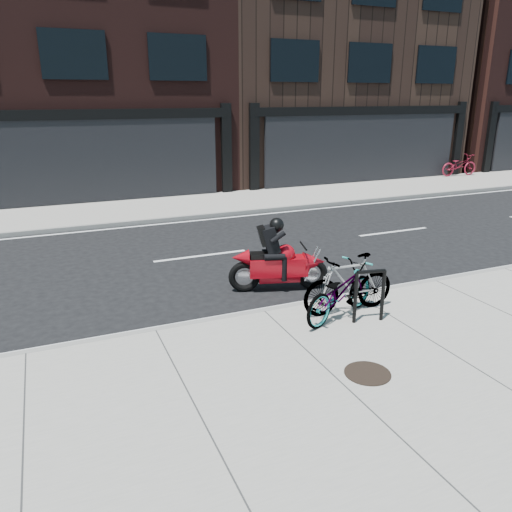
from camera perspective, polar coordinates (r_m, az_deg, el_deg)
name	(u,v)px	position (r m, az deg, el deg)	size (l,w,h in m)	color
ground	(227,282)	(10.93, -3.28, -2.98)	(120.00, 120.00, 0.00)	black
sidewalk_near	(358,403)	(6.91, 11.60, -16.13)	(60.00, 6.00, 0.13)	gray
sidewalk_far	(153,209)	(18.12, -11.70, 5.34)	(60.00, 3.50, 0.13)	gray
building_center	(59,10)	(24.40, -21.55, 24.68)	(12.00, 10.00, 14.50)	black
building_mideast	(313,47)	(27.71, 6.51, 22.68)	(12.00, 10.00, 12.50)	black
building_east	(489,49)	(35.14, 25.07, 20.60)	(10.00, 10.00, 13.00)	black
bike_rack	(370,291)	(8.78, 12.85, -3.96)	(0.56, 0.16, 0.95)	black
bicycle_front	(340,292)	(8.87, 9.56, -4.06)	(0.64, 1.83, 0.96)	gray
bicycle_rear	(349,284)	(9.10, 10.56, -3.13)	(0.51, 1.80, 1.08)	gray
motorcycle	(283,261)	(10.30, 3.08, -0.56)	(2.04, 0.93, 1.56)	black
bicycle_far	(459,165)	(26.59, 22.20, 9.59)	(0.69, 1.97, 1.03)	maroon
manhole_cover	(367,373)	(7.42, 12.62, -12.94)	(0.66, 0.66, 0.01)	black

